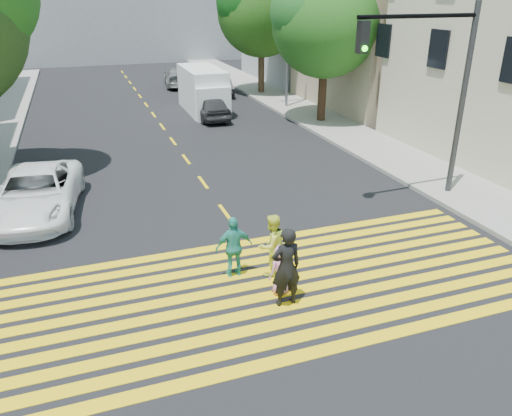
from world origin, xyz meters
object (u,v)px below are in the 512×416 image
tree_right_far (262,6)px  silver_car (178,77)px  pedestrian_woman (272,245)px  traffic_signal (437,78)px  dark_car_near (211,107)px  pedestrian_child (281,270)px  white_sedan (36,193)px  white_van (204,92)px  tree_right_near (327,16)px  dark_car_parked (220,85)px  pedestrian_extra (234,247)px  pedestrian_man (286,267)px

tree_right_far → silver_car: (-4.96, 5.03, -5.02)m
pedestrian_woman → traffic_signal: 8.03m
dark_car_near → traffic_signal: traffic_signal is taller
pedestrian_child → dark_car_near: bearing=-113.7°
white_sedan → white_van: (8.70, 12.76, 0.47)m
tree_right_near → dark_car_parked: (-3.11, 9.59, -4.82)m
dark_car_parked → white_sedan: bearing=-115.2°
pedestrian_extra → dark_car_parked: pedestrian_extra is taller
pedestrian_man → white_van: white_van is taller
pedestrian_man → silver_car: 29.63m
white_sedan → white_van: bearing=63.2°
tree_right_near → dark_car_parked: tree_right_near is taller
white_sedan → white_van: size_ratio=0.98×
silver_car → pedestrian_child: bearing=90.3°
tree_right_far → white_van: 8.13m
tree_right_far → dark_car_parked: tree_right_far is taller
traffic_signal → pedestrian_child: bearing=-152.8°
pedestrian_woman → pedestrian_extra: bearing=-33.7°
tree_right_near → pedestrian_child: bearing=-119.7°
tree_right_near → white_sedan: tree_right_near is taller
tree_right_far → dark_car_parked: 5.87m
tree_right_near → pedestrian_extra: 17.32m
pedestrian_woman → traffic_signal: size_ratio=0.26×
pedestrian_child → traffic_signal: 8.54m
silver_car → dark_car_parked: size_ratio=1.22×
tree_right_near → tree_right_far: tree_right_far is taller
dark_car_near → white_van: bearing=-92.8°
tree_right_near → silver_car: size_ratio=1.66×
tree_right_near → white_van: (-5.45, 4.71, -4.27)m
pedestrian_woman → silver_car: (3.24, 28.07, -0.11)m
tree_right_far → pedestrian_woman: (-8.21, -23.03, -4.91)m
dark_car_near → white_van: white_van is taller
pedestrian_man → pedestrian_child: size_ratio=1.54×
white_van → pedestrian_man: bearing=-98.1°
white_sedan → silver_car: white_sedan is taller
pedestrian_extra → white_van: (3.88, 18.53, 0.40)m
pedestrian_child → pedestrian_extra: size_ratio=0.78×
tree_right_far → pedestrian_extra: tree_right_far is taller
tree_right_far → pedestrian_woman: 24.94m
white_van → traffic_signal: traffic_signal is taller
dark_car_parked → tree_right_near: bearing=-65.2°
pedestrian_extra → tree_right_far: bearing=-110.8°
dark_car_parked → traffic_signal: traffic_signal is taller
pedestrian_child → silver_car: bearing=-110.8°
white_sedan → tree_right_near: bearing=37.1°
pedestrian_woman → pedestrian_child: bearing=64.8°
dark_car_near → white_van: (0.11, 1.90, 0.53)m
silver_car → white_van: size_ratio=0.90×
dark_car_near → pedestrian_extra: bearing=77.8°
pedestrian_woman → dark_car_parked: bearing=-121.4°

